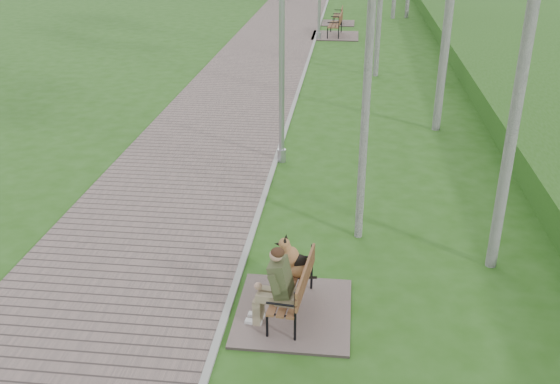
{
  "coord_description": "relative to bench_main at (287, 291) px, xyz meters",
  "views": [
    {
      "loc": [
        1.55,
        -12.99,
        5.15
      ],
      "look_at": [
        0.52,
        -3.97,
        0.96
      ],
      "focal_mm": 40.0,
      "sensor_mm": 36.0,
      "label": 1
    }
  ],
  "objects": [
    {
      "name": "lamp_post_near",
      "position": [
        -0.7,
        5.62,
        1.94
      ],
      "size": [
        0.19,
        0.19,
        4.97
      ],
      "color": "#9B9DA3",
      "rests_on": "ground"
    },
    {
      "name": "bench_second",
      "position": [
        -0.05,
        20.26,
        -0.15
      ],
      "size": [
        1.98,
        2.2,
        1.21
      ],
      "color": "#6D5C58",
      "rests_on": "ground"
    },
    {
      "name": "bench_third",
      "position": [
        -0.02,
        23.45,
        -0.21
      ],
      "size": [
        1.54,
        1.71,
        0.94
      ],
      "color": "#6D5C58",
      "rests_on": "ground"
    },
    {
      "name": "kerb",
      "position": [
        -0.84,
        27.41,
        -0.35
      ],
      "size": [
        0.1,
        67.0,
        0.05
      ],
      "primitive_type": "cube",
      "color": "#999993",
      "rests_on": "ground"
    },
    {
      "name": "bench_main",
      "position": [
        0.0,
        0.0,
        0.0
      ],
      "size": [
        1.58,
        1.75,
        1.37
      ],
      "color": "#6D5C58",
      "rests_on": "ground"
    },
    {
      "name": "walkway",
      "position": [
        -2.59,
        27.41,
        -0.36
      ],
      "size": [
        3.5,
        67.0,
        0.04
      ],
      "primitive_type": "cube",
      "color": "#6D5C58",
      "rests_on": "ground"
    },
    {
      "name": "ground",
      "position": [
        -0.84,
        5.91,
        -0.38
      ],
      "size": [
        120.0,
        120.0,
        0.0
      ],
      "primitive_type": "plane",
      "color": "#265314",
      "rests_on": "ground"
    }
  ]
}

